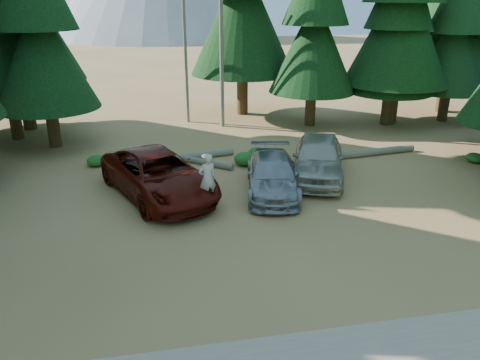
{
  "coord_description": "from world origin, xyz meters",
  "views": [
    {
      "loc": [
        -3.49,
        -13.45,
        7.6
      ],
      "look_at": [
        -0.46,
        2.26,
        1.25
      ],
      "focal_mm": 35.0,
      "sensor_mm": 36.0,
      "label": 1
    }
  ],
  "objects_px": {
    "log_right": "(366,153)",
    "silver_minivan_center": "(272,175)",
    "silver_minivan_right": "(318,158)",
    "frisbee_player": "(207,178)",
    "red_pickup": "(158,175)",
    "log_left": "(190,157)",
    "log_mid": "(201,161)"
  },
  "relations": [
    {
      "from": "silver_minivan_center",
      "to": "silver_minivan_right",
      "type": "distance_m",
      "value": 2.7
    },
    {
      "from": "silver_minivan_center",
      "to": "log_mid",
      "type": "distance_m",
      "value": 4.69
    },
    {
      "from": "red_pickup",
      "to": "frisbee_player",
      "type": "relative_size",
      "value": 3.35
    },
    {
      "from": "log_right",
      "to": "silver_minivan_center",
      "type": "bearing_deg",
      "value": -155.75
    },
    {
      "from": "silver_minivan_center",
      "to": "silver_minivan_right",
      "type": "relative_size",
      "value": 0.94
    },
    {
      "from": "frisbee_player",
      "to": "log_right",
      "type": "distance_m",
      "value": 10.03
    },
    {
      "from": "silver_minivan_right",
      "to": "log_right",
      "type": "relative_size",
      "value": 0.98
    },
    {
      "from": "silver_minivan_center",
      "to": "frisbee_player",
      "type": "height_order",
      "value": "frisbee_player"
    },
    {
      "from": "log_left",
      "to": "log_right",
      "type": "distance_m",
      "value": 8.83
    },
    {
      "from": "log_left",
      "to": "log_mid",
      "type": "relative_size",
      "value": 1.26
    },
    {
      "from": "silver_minivan_right",
      "to": "log_mid",
      "type": "distance_m",
      "value": 5.67
    },
    {
      "from": "red_pickup",
      "to": "log_left",
      "type": "height_order",
      "value": "red_pickup"
    },
    {
      "from": "red_pickup",
      "to": "silver_minivan_center",
      "type": "distance_m",
      "value": 4.62
    },
    {
      "from": "silver_minivan_center",
      "to": "frisbee_player",
      "type": "xyz_separation_m",
      "value": [
        -2.85,
        -1.44,
        0.62
      ]
    },
    {
      "from": "red_pickup",
      "to": "silver_minivan_right",
      "type": "bearing_deg",
      "value": -16.59
    },
    {
      "from": "red_pickup",
      "to": "silver_minivan_center",
      "type": "bearing_deg",
      "value": -28.59
    },
    {
      "from": "frisbee_player",
      "to": "log_left",
      "type": "relative_size",
      "value": 0.43
    },
    {
      "from": "red_pickup",
      "to": "log_right",
      "type": "distance_m",
      "value": 10.84
    },
    {
      "from": "log_left",
      "to": "log_right",
      "type": "relative_size",
      "value": 0.8
    },
    {
      "from": "log_right",
      "to": "frisbee_player",
      "type": "bearing_deg",
      "value": -157.2
    },
    {
      "from": "red_pickup",
      "to": "log_mid",
      "type": "xyz_separation_m",
      "value": [
        2.06,
        3.42,
        -0.74
      ]
    },
    {
      "from": "log_mid",
      "to": "silver_minivan_right",
      "type": "bearing_deg",
      "value": 11.13
    },
    {
      "from": "silver_minivan_right",
      "to": "log_right",
      "type": "height_order",
      "value": "silver_minivan_right"
    },
    {
      "from": "frisbee_player",
      "to": "log_mid",
      "type": "relative_size",
      "value": 0.54
    },
    {
      "from": "log_mid",
      "to": "red_pickup",
      "type": "bearing_deg",
      "value": -81.45
    },
    {
      "from": "red_pickup",
      "to": "silver_minivan_right",
      "type": "relative_size",
      "value": 1.18
    },
    {
      "from": "red_pickup",
      "to": "silver_minivan_center",
      "type": "height_order",
      "value": "red_pickup"
    },
    {
      "from": "silver_minivan_right",
      "to": "frisbee_player",
      "type": "bearing_deg",
      "value": -132.46
    },
    {
      "from": "frisbee_player",
      "to": "silver_minivan_center",
      "type": "bearing_deg",
      "value": -173.48
    },
    {
      "from": "red_pickup",
      "to": "log_mid",
      "type": "distance_m",
      "value": 4.06
    },
    {
      "from": "red_pickup",
      "to": "log_left",
      "type": "distance_m",
      "value": 4.53
    },
    {
      "from": "silver_minivan_right",
      "to": "red_pickup",
      "type": "bearing_deg",
      "value": -153.27
    }
  ]
}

